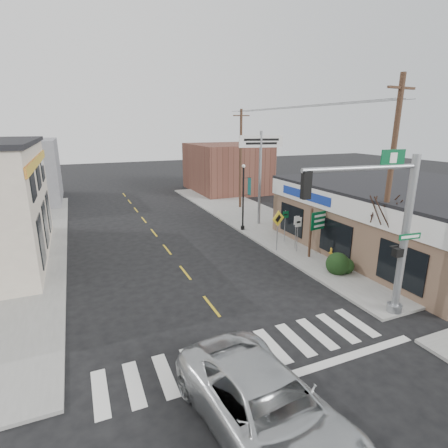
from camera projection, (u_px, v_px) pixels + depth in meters
name	position (u px, v px, depth m)	size (l,w,h in m)	color
ground	(253.00, 359.00, 12.09)	(140.00, 140.00, 0.00)	black
sidewalk_right	(278.00, 229.00, 26.97)	(6.00, 38.00, 0.13)	gray
sidewalk_left	(10.00, 264.00, 20.17)	(6.00, 38.00, 0.13)	gray
center_line	(185.00, 273.00, 19.16)	(0.12, 56.00, 0.01)	gold
crosswalk	(248.00, 352.00, 12.44)	(11.00, 2.20, 0.01)	silver
thrift_store	(411.00, 219.00, 22.32)	(12.00, 14.00, 4.00)	brown
bldg_distant_right	(226.00, 168.00, 42.39)	(8.00, 10.00, 5.60)	brown
bldg_distant_left	(10.00, 172.00, 35.36)	(9.00, 10.00, 6.40)	gray
suv	(267.00, 408.00, 8.89)	(2.85, 6.17, 1.72)	#B8BCBE
traffic_signal_pole	(392.00, 222.00, 13.53)	(5.39, 0.39, 6.82)	gray
guide_sign	(321.00, 225.00, 20.83)	(1.71, 0.14, 3.00)	#4A3122
fire_hydrant	(332.00, 253.00, 20.65)	(0.23, 0.23, 0.73)	#C18A1C
ped_crossing_sign	(278.00, 223.00, 21.70)	(1.01, 0.07, 2.61)	gray
lamp_post	(244.00, 192.00, 25.87)	(0.64, 0.50, 4.92)	black
dance_center_sign	(261.00, 156.00, 26.77)	(3.41, 0.21, 7.25)	gray
bare_tree	(386.00, 202.00, 16.96)	(2.58, 2.58, 5.15)	black
shrub_front	(338.00, 264.00, 18.77)	(1.26, 1.26, 0.95)	#153C14
shrub_back	(365.00, 248.00, 21.51)	(0.97, 0.97, 0.73)	black
utility_pole_near	(389.00, 182.00, 16.58)	(1.72, 0.26, 9.92)	#483622
utility_pole_far	(241.00, 158.00, 32.65)	(1.58, 0.24, 9.08)	#482C21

